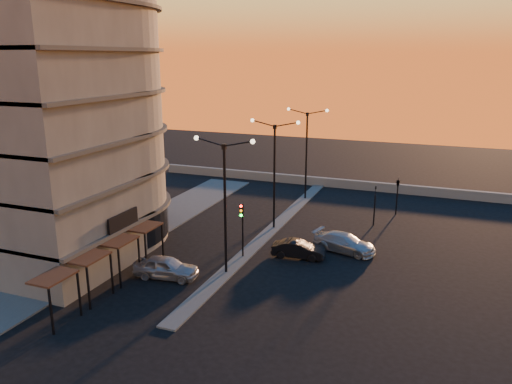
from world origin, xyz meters
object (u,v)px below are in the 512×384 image
(car_hatchback, at_px, (166,267))
(car_sedan, at_px, (298,249))
(traffic_light_main, at_px, (242,221))
(streetlamp_mid, at_px, (274,166))
(car_wagon, at_px, (344,243))

(car_hatchback, xyz_separation_m, car_sedan, (7.36, 6.64, -0.10))
(traffic_light_main, xyz_separation_m, car_sedan, (3.86, 1.65, -2.24))
(traffic_light_main, distance_m, car_hatchback, 6.45)
(streetlamp_mid, distance_m, car_hatchback, 13.51)
(streetlamp_mid, bearing_deg, car_sedan, -54.82)
(car_sedan, bearing_deg, streetlamp_mid, 29.58)
(traffic_light_main, bearing_deg, car_wagon, 30.97)
(streetlamp_mid, height_order, car_sedan, streetlamp_mid)
(traffic_light_main, bearing_deg, car_sedan, 23.17)
(streetlamp_mid, bearing_deg, car_wagon, -24.10)
(car_hatchback, bearing_deg, traffic_light_main, -42.97)
(car_hatchback, bearing_deg, car_sedan, -55.85)
(traffic_light_main, xyz_separation_m, car_hatchback, (-3.50, -4.99, -2.13))
(car_hatchback, bearing_deg, car_wagon, -56.55)
(car_hatchback, relative_size, car_wagon, 0.91)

